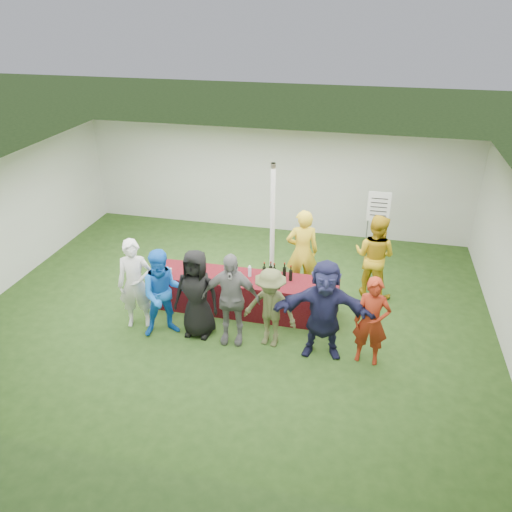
% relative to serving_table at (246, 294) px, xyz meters
% --- Properties ---
extents(ground, '(60.00, 60.00, 0.00)m').
position_rel_serving_table_xyz_m(ground, '(-0.23, 0.04, -0.38)').
color(ground, '#284719').
rests_on(ground, ground).
extents(tent, '(10.00, 10.00, 10.00)m').
position_rel_serving_table_xyz_m(tent, '(0.27, 1.24, 0.98)').
color(tent, white).
rests_on(tent, ground).
extents(serving_table, '(3.60, 0.80, 0.75)m').
position_rel_serving_table_xyz_m(serving_table, '(0.00, 0.00, 0.00)').
color(serving_table, maroon).
rests_on(serving_table, ground).
extents(wine_bottles, '(0.59, 0.16, 0.32)m').
position_rel_serving_table_xyz_m(wine_bottles, '(0.58, 0.13, 0.50)').
color(wine_bottles, black).
rests_on(wine_bottles, serving_table).
extents(wine_glasses, '(1.19, 0.13, 0.16)m').
position_rel_serving_table_xyz_m(wine_glasses, '(-0.90, -0.28, 0.49)').
color(wine_glasses, silver).
rests_on(wine_glasses, serving_table).
extents(water_bottle, '(0.07, 0.07, 0.23)m').
position_rel_serving_table_xyz_m(water_bottle, '(0.06, 0.08, 0.48)').
color(water_bottle, silver).
rests_on(water_bottle, serving_table).
extents(bar_towel, '(0.25, 0.18, 0.03)m').
position_rel_serving_table_xyz_m(bar_towel, '(1.58, 0.05, 0.39)').
color(bar_towel, white).
rests_on(bar_towel, serving_table).
extents(dump_bucket, '(0.23, 0.23, 0.18)m').
position_rel_serving_table_xyz_m(dump_bucket, '(1.53, -0.22, 0.46)').
color(dump_bucket, slate).
rests_on(dump_bucket, serving_table).
extents(wine_list_sign, '(0.50, 0.03, 1.80)m').
position_rel_serving_table_xyz_m(wine_list_sign, '(2.42, 2.57, 0.94)').
color(wine_list_sign, slate).
rests_on(wine_list_sign, ground).
extents(staff_pourer, '(0.77, 0.61, 1.86)m').
position_rel_serving_table_xyz_m(staff_pourer, '(0.95, 1.00, 0.55)').
color(staff_pourer, yellow).
rests_on(staff_pourer, ground).
extents(staff_back, '(1.07, 0.96, 1.80)m').
position_rel_serving_table_xyz_m(staff_back, '(2.41, 1.21, 0.52)').
color(staff_back, gold).
rests_on(staff_back, ground).
extents(customer_0, '(0.75, 0.60, 1.77)m').
position_rel_serving_table_xyz_m(customer_0, '(-1.88, -0.92, 0.51)').
color(customer_0, silver).
rests_on(customer_0, ground).
extents(customer_1, '(1.04, 0.96, 1.71)m').
position_rel_serving_table_xyz_m(customer_1, '(-1.26, -1.07, 0.48)').
color(customer_1, blue).
rests_on(customer_1, ground).
extents(customer_2, '(0.85, 0.56, 1.71)m').
position_rel_serving_table_xyz_m(customer_2, '(-0.68, -0.94, 0.48)').
color(customer_2, black).
rests_on(customer_2, ground).
extents(customer_3, '(1.07, 0.53, 1.77)m').
position_rel_serving_table_xyz_m(customer_3, '(-0.03, -1.01, 0.51)').
color(customer_3, slate).
rests_on(customer_3, ground).
extents(customer_4, '(1.07, 0.74, 1.52)m').
position_rel_serving_table_xyz_m(customer_4, '(0.68, -0.96, 0.39)').
color(customer_4, '#525630').
rests_on(customer_4, ground).
extents(customer_5, '(1.74, 0.69, 1.83)m').
position_rel_serving_table_xyz_m(customer_5, '(1.62, -1.02, 0.54)').
color(customer_5, '#1C1D41').
rests_on(customer_5, ground).
extents(customer_6, '(0.62, 0.44, 1.62)m').
position_rel_serving_table_xyz_m(customer_6, '(2.42, -1.05, 0.43)').
color(customer_6, maroon).
rests_on(customer_6, ground).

